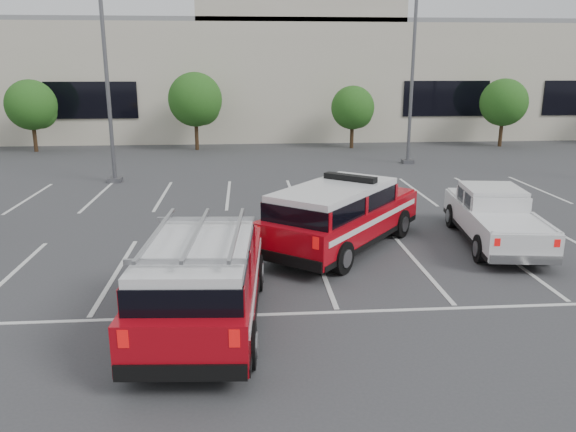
# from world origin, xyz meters

# --- Properties ---
(ground) EXTENTS (120.00, 120.00, 0.00)m
(ground) POSITION_xyz_m (0.00, 0.00, 0.00)
(ground) COLOR #39393C
(ground) RESTS_ON ground
(stall_markings) EXTENTS (23.00, 15.00, 0.01)m
(stall_markings) POSITION_xyz_m (0.00, 4.50, 0.01)
(stall_markings) COLOR silver
(stall_markings) RESTS_ON ground
(convention_building) EXTENTS (60.00, 16.99, 13.20)m
(convention_building) POSITION_xyz_m (0.18, 31.86, 4.72)
(convention_building) COLOR beige
(convention_building) RESTS_ON ground
(tree_left) EXTENTS (3.07, 3.07, 4.42)m
(tree_left) POSITION_xyz_m (-14.91, 22.05, 2.77)
(tree_left) COLOR #3F2B19
(tree_left) RESTS_ON ground
(tree_mid_left) EXTENTS (3.37, 3.37, 4.85)m
(tree_mid_left) POSITION_xyz_m (-4.91, 22.05, 3.04)
(tree_mid_left) COLOR #3F2B19
(tree_mid_left) RESTS_ON ground
(tree_mid_right) EXTENTS (2.77, 2.77, 3.99)m
(tree_mid_right) POSITION_xyz_m (5.09, 22.05, 2.50)
(tree_mid_right) COLOR #3F2B19
(tree_mid_right) RESTS_ON ground
(tree_right) EXTENTS (3.07, 3.07, 4.42)m
(tree_right) POSITION_xyz_m (15.09, 22.05, 2.77)
(tree_right) COLOR #3F2B19
(tree_right) RESTS_ON ground
(light_pole_left) EXTENTS (0.90, 0.60, 10.24)m
(light_pole_left) POSITION_xyz_m (-8.00, 12.00, 5.19)
(light_pole_left) COLOR #59595E
(light_pole_left) RESTS_ON ground
(light_pole_mid) EXTENTS (0.90, 0.60, 10.24)m
(light_pole_mid) POSITION_xyz_m (7.00, 16.00, 5.19)
(light_pole_mid) COLOR #59595E
(light_pole_mid) RESTS_ON ground
(fire_chief_suv) EXTENTS (5.48, 6.14, 2.13)m
(fire_chief_suv) POSITION_xyz_m (0.80, 1.57, 0.87)
(fire_chief_suv) COLOR #9F0711
(fire_chief_suv) RESTS_ON ground
(white_pickup) EXTENTS (2.58, 5.62, 1.66)m
(white_pickup) POSITION_xyz_m (5.53, 1.72, 0.66)
(white_pickup) COLOR silver
(white_pickup) RESTS_ON ground
(ladder_suv) EXTENTS (2.56, 5.74, 2.21)m
(ladder_suv) POSITION_xyz_m (-2.90, -3.28, 0.88)
(ladder_suv) COLOR #9F0711
(ladder_suv) RESTS_ON ground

